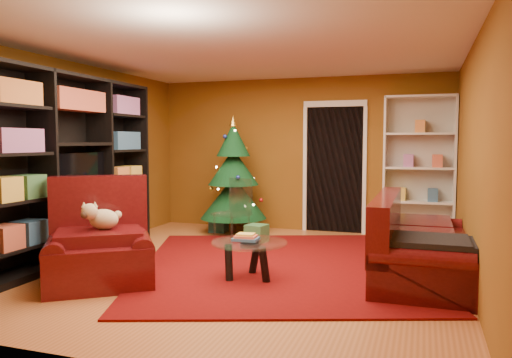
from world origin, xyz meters
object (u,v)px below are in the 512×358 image
(gift_box_teal, at_px, (219,224))
(white_bookshelf, at_px, (419,168))
(armchair, at_px, (99,241))
(sofa, at_px, (422,237))
(media_unit, at_px, (73,168))
(gift_box_green, at_px, (257,234))
(rug, at_px, (277,265))
(christmas_tree, at_px, (233,176))
(acrylic_chair, at_px, (232,214))
(dog, at_px, (104,219))
(coffee_table, at_px, (249,260))

(gift_box_teal, height_order, white_bookshelf, white_bookshelf)
(white_bookshelf, bearing_deg, armchair, -131.44)
(gift_box_teal, height_order, sofa, sofa)
(media_unit, relative_size, gift_box_green, 10.87)
(gift_box_green, bearing_deg, rug, -61.29)
(gift_box_teal, bearing_deg, armchair, -90.43)
(media_unit, relative_size, christmas_tree, 1.57)
(rug, bearing_deg, acrylic_chair, 132.38)
(gift_box_teal, xyz_separation_m, armchair, (-0.02, -3.23, 0.32))
(media_unit, relative_size, dog, 7.72)
(gift_box_green, distance_m, armchair, 2.71)
(gift_box_teal, distance_m, gift_box_green, 1.16)
(armchair, bearing_deg, acrylic_chair, 41.21)
(armchair, height_order, coffee_table, armchair)
(christmas_tree, distance_m, armchair, 3.30)
(armchair, height_order, dog, armchair)
(rug, distance_m, dog, 2.13)
(rug, xyz_separation_m, media_unit, (-2.61, -0.46, 1.17))
(christmas_tree, relative_size, armchair, 1.67)
(media_unit, relative_size, acrylic_chair, 3.53)
(christmas_tree, xyz_separation_m, white_bookshelf, (2.94, 0.42, 0.16))
(christmas_tree, height_order, dog, christmas_tree)
(white_bookshelf, xyz_separation_m, acrylic_chair, (-2.65, -1.23, -0.68))
(rug, relative_size, white_bookshelf, 1.65)
(gift_box_teal, xyz_separation_m, coffee_table, (1.47, -2.61, 0.08))
(rug, relative_size, gift_box_teal, 13.88)
(armchair, bearing_deg, coffee_table, -13.18)
(white_bookshelf, height_order, armchair, white_bookshelf)
(dog, height_order, coffee_table, dog)
(coffee_table, height_order, acrylic_chair, acrylic_chair)
(dog, bearing_deg, gift_box_green, 33.53)
(armchair, xyz_separation_m, acrylic_chair, (0.57, 2.44, -0.02))
(gift_box_teal, height_order, dog, dog)
(media_unit, bearing_deg, gift_box_green, 39.26)
(gift_box_green, xyz_separation_m, sofa, (2.35, -1.22, 0.33))
(gift_box_green, bearing_deg, acrylic_chair, -168.34)
(gift_box_teal, bearing_deg, coffee_table, -60.65)
(sofa, xyz_separation_m, coffee_table, (-1.80, -0.68, -0.25))
(acrylic_chair, bearing_deg, coffee_table, -41.26)
(rug, bearing_deg, gift_box_teal, 129.41)
(christmas_tree, relative_size, dog, 4.92)
(sofa, distance_m, coffee_table, 1.94)
(sofa, bearing_deg, coffee_table, 111.03)
(gift_box_green, bearing_deg, armchair, -110.51)
(white_bookshelf, height_order, acrylic_chair, white_bookshelf)
(media_unit, xyz_separation_m, gift_box_teal, (1.03, 2.38, -1.05))
(media_unit, distance_m, christmas_tree, 2.74)
(white_bookshelf, bearing_deg, rug, -124.49)
(dog, bearing_deg, white_bookshelf, 12.64)
(gift_box_green, bearing_deg, sofa, -27.36)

